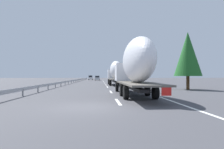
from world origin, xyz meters
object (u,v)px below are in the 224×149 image
truck_trailing (135,65)px  road_sign (120,74)px  car_silver_hatch (97,78)px  car_white_van (91,78)px  truck_lead (115,72)px

truck_trailing → road_sign: truck_trailing is taller
car_silver_hatch → road_sign: 18.92m
car_white_van → car_silver_hatch: bearing=-161.9°
car_silver_hatch → truck_trailing: bearing=-176.3°
truck_lead → car_silver_hatch: (39.85, 3.88, -1.56)m
truck_lead → road_sign: (22.31, -3.10, -0.26)m
truck_lead → road_sign: bearing=-7.9°
truck_trailing → car_silver_hatch: size_ratio=3.15×
car_white_van → truck_trailing: bearing=-174.3°
road_sign → car_silver_hatch: bearing=21.7°
truck_lead → truck_trailing: size_ratio=0.92×
truck_trailing → truck_lead: bearing=-0.0°
car_silver_hatch → truck_lead: bearing=-174.4°
truck_trailing → car_white_van: (69.66, 6.97, -1.68)m
truck_lead → car_silver_hatch: 40.07m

